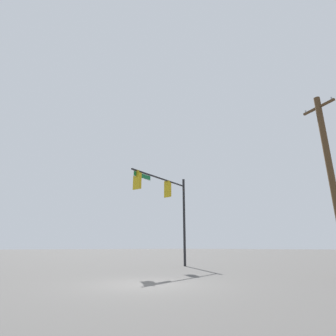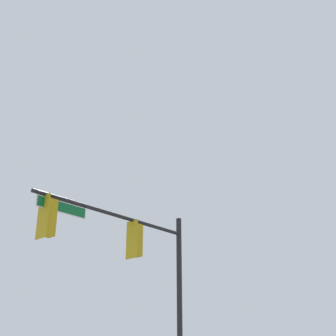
% 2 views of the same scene
% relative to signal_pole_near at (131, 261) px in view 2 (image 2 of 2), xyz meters
% --- Properties ---
extents(signal_pole_near, '(6.33, 1.65, 7.00)m').
position_rel_signal_pole_near_xyz_m(signal_pole_near, '(0.00, 0.00, 0.00)').
color(signal_pole_near, black).
rests_on(signal_pole_near, ground_plane).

